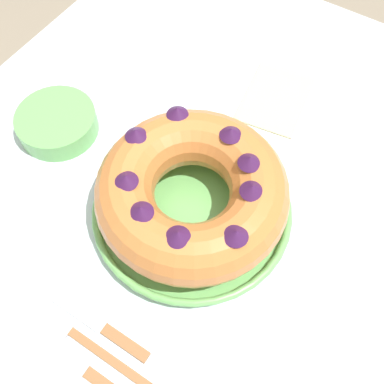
# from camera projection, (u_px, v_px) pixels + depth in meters

# --- Properties ---
(ground_plane) EXTENTS (8.00, 8.00, 0.00)m
(ground_plane) POSITION_uv_depth(u_px,v_px,m) (197.00, 322.00, 1.37)
(ground_plane) COLOR gray
(dining_table) EXTENTS (1.17, 1.01, 0.74)m
(dining_table) POSITION_uv_depth(u_px,v_px,m) (201.00, 234.00, 0.81)
(dining_table) COLOR silver
(dining_table) RESTS_ON ground_plane
(serving_dish) EXTENTS (0.32, 0.32, 0.03)m
(serving_dish) POSITION_uv_depth(u_px,v_px,m) (192.00, 210.00, 0.71)
(serving_dish) COLOR #6BB760
(serving_dish) RESTS_ON dining_table
(bundt_cake) EXTENTS (0.29, 0.29, 0.10)m
(bundt_cake) POSITION_uv_depth(u_px,v_px,m) (192.00, 192.00, 0.66)
(bundt_cake) COLOR #C67538
(bundt_cake) RESTS_ON serving_dish
(fork) EXTENTS (0.02, 0.19, 0.01)m
(fork) POSITION_uv_depth(u_px,v_px,m) (86.00, 342.00, 0.62)
(fork) COLOR #936038
(fork) RESTS_ON dining_table
(serving_knife) EXTENTS (0.02, 0.21, 0.01)m
(serving_knife) POSITION_uv_depth(u_px,v_px,m) (89.00, 373.00, 0.60)
(serving_knife) COLOR #936038
(serving_knife) RESTS_ON dining_table
(cake_knife) EXTENTS (0.02, 0.17, 0.01)m
(cake_knife) POSITION_uv_depth(u_px,v_px,m) (106.00, 330.00, 0.63)
(cake_knife) COLOR #936038
(cake_knife) RESTS_ON dining_table
(side_bowl) EXTENTS (0.14, 0.14, 0.04)m
(side_bowl) POSITION_uv_depth(u_px,v_px,m) (57.00, 123.00, 0.79)
(side_bowl) COLOR #6BB760
(side_bowl) RESTS_ON dining_table
(napkin) EXTENTS (0.17, 0.13, 0.00)m
(napkin) POSITION_uv_depth(u_px,v_px,m) (275.00, 98.00, 0.85)
(napkin) COLOR beige
(napkin) RESTS_ON dining_table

